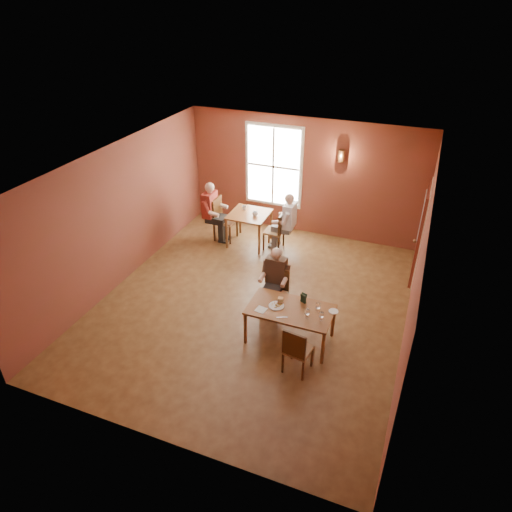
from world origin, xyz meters
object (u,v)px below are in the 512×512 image
(diner_main, at_px, (275,287))
(chair_diner_maroon, at_px, (226,219))
(main_table, at_px, (290,324))
(diner_white, at_px, (275,223))
(chair_diner_white, at_px, (274,230))
(diner_maroon, at_px, (224,213))
(chair_diner_main, at_px, (276,294))
(second_table, at_px, (249,228))
(chair_empty, at_px, (298,349))

(diner_main, xyz_separation_m, chair_diner_maroon, (-2.21, 2.49, -0.10))
(main_table, height_order, diner_white, diner_white)
(diner_white, bearing_deg, diner_main, -160.56)
(main_table, relative_size, chair_diner_white, 1.57)
(chair_diner_white, distance_m, diner_maroon, 1.35)
(chair_diner_main, xyz_separation_m, diner_white, (-0.88, 2.46, 0.24))
(second_table, bearing_deg, chair_diner_maroon, 180.00)
(chair_diner_white, bearing_deg, chair_empty, -154.96)
(diner_white, bearing_deg, chair_diner_white, 90.00)
(chair_diner_main, height_order, second_table, chair_diner_main)
(diner_main, xyz_separation_m, diner_white, (-0.88, 2.49, 0.06))
(chair_empty, xyz_separation_m, diner_white, (-1.74, 3.79, 0.24))
(main_table, xyz_separation_m, diner_white, (-1.38, 3.11, 0.35))
(second_table, bearing_deg, main_table, -56.48)
(chair_diner_main, xyz_separation_m, diner_main, (0.00, -0.03, 0.18))
(chair_diner_white, relative_size, diner_maroon, 0.66)
(chair_diner_main, relative_size, second_table, 0.99)
(main_table, bearing_deg, diner_main, 128.88)
(second_table, distance_m, chair_diner_white, 0.65)
(diner_white, bearing_deg, main_table, -156.09)
(chair_diner_maroon, distance_m, diner_maroon, 0.19)
(chair_diner_main, distance_m, diner_white, 2.62)
(main_table, height_order, diner_main, diner_main)
(main_table, bearing_deg, second_table, 123.52)
(diner_main, bearing_deg, chair_diner_white, -69.95)
(chair_empty, xyz_separation_m, chair_diner_maroon, (-3.07, 3.79, 0.09))
(second_table, distance_m, diner_white, 0.74)
(diner_main, height_order, chair_diner_maroon, diner_main)
(chair_diner_main, relative_size, diner_white, 0.66)
(diner_main, xyz_separation_m, second_table, (-1.56, 2.49, -0.23))
(main_table, relative_size, chair_diner_maroon, 1.38)
(main_table, height_order, diner_maroon, diner_maroon)
(diner_main, distance_m, chair_diner_maroon, 3.33)
(diner_main, relative_size, chair_empty, 1.40)
(chair_empty, bearing_deg, chair_diner_main, 131.02)
(second_table, height_order, chair_diner_maroon, chair_diner_maroon)
(chair_diner_main, bearing_deg, main_table, 127.57)
(chair_diner_maroon, bearing_deg, diner_main, 41.60)
(diner_white, bearing_deg, chair_diner_maroon, 90.00)
(chair_empty, relative_size, diner_white, 0.66)
(second_table, relative_size, chair_diner_white, 0.97)
(diner_white, relative_size, chair_diner_maroon, 1.28)
(chair_diner_main, distance_m, chair_empty, 1.59)
(diner_main, height_order, diner_white, diner_white)
(diner_main, distance_m, chair_empty, 1.57)
(second_table, relative_size, diner_maroon, 0.64)
(chair_diner_main, distance_m, diner_main, 0.19)
(second_table, distance_m, diner_maroon, 0.75)
(main_table, relative_size, diner_maroon, 1.03)
(chair_empty, height_order, second_table, chair_empty)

